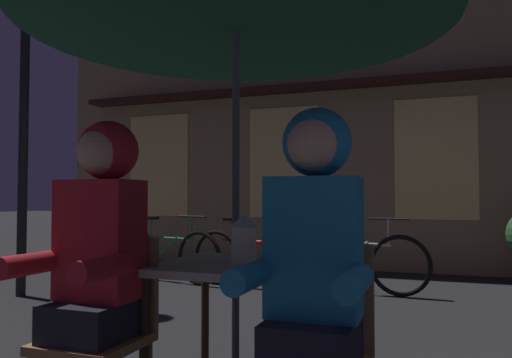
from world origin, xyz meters
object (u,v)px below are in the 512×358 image
Objects in this scene: chair_right at (317,347)px; street_lamp at (25,46)px; bicycle_third at (352,262)px; cafe_table at (236,284)px; bicycle_second at (251,259)px; lantern at (244,239)px; chair_left at (104,325)px; bicycle_nearest at (167,254)px; person_right_hooded at (313,253)px; person_left_hooded at (97,245)px.

chair_right is 0.22× the size of street_lamp.
chair_right reaches higher than bicycle_third.
bicycle_third is at bearing 89.21° from cafe_table.
street_lamp reaches higher than chair_right.
lantern is at bearing -70.35° from bicycle_second.
chair_right is at bearing -83.27° from bicycle_third.
bicycle_third reaches higher than cafe_table.
bicycle_nearest is (-1.78, 3.67, -0.14)m from chair_left.
bicycle_second is at bearing 29.69° from street_lamp.
chair_right is 3.71m from bicycle_third.
chair_left is 0.22× the size of street_lamp.
person_right_hooded reaches higher than bicycle_second.
chair_left is 1.00× the size of chair_right.
person_left_hooded is at bearing -146.54° from lantern.
lantern is 4.33m from street_lamp.
cafe_table is 0.62m from chair_left.
bicycle_third is at bearing 81.99° from person_left_hooded.
cafe_table is 0.53× the size of person_right_hooded.
chair_right is at bearing -31.83° from street_lamp.
bicycle_third is at bearing 96.73° from chair_right.
bicycle_nearest is (1.02, 1.33, -2.37)m from street_lamp.
chair_right is at bearing 90.00° from person_right_hooded.
chair_left is 0.53× the size of bicycle_nearest.
person_left_hooded is at bearing -138.43° from cafe_table.
person_left_hooded and person_right_hooded have the same top height.
cafe_table is at bearing 136.07° from lantern.
bicycle_second is at bearing -4.47° from bicycle_nearest.
cafe_table is 0.85× the size of chair_left.
person_left_hooded reaches higher than bicycle_nearest.
lantern is 0.17× the size of person_left_hooded.
chair_right is 4.95m from street_lamp.
person_left_hooded is 0.36× the size of street_lamp.
chair_right is 0.62× the size of person_left_hooded.
person_left_hooded is 0.85× the size of bicycle_nearest.
chair_right is 0.53× the size of bicycle_second.
bicycle_nearest is (-1.78, 3.72, -0.50)m from person_left_hooded.
person_right_hooded is 0.85× the size of bicycle_nearest.
cafe_table is 0.19× the size of street_lamp.
cafe_table is 0.45× the size of bicycle_second.
street_lamp reaches higher than chair_left.
chair_left is (-0.48, -0.37, -0.15)m from cafe_table.
chair_left is at bearing -80.14° from bicycle_second.
person_right_hooded is 0.85× the size of bicycle_second.
bicycle_second is at bearing 108.95° from cafe_table.
lantern is 0.73m from chair_left.
cafe_table is 0.67m from person_left_hooded.
bicycle_second is at bearing 99.71° from person_left_hooded.
person_left_hooded is at bearing -80.29° from bicycle_second.
street_lamp is at bearing 140.19° from chair_left.
chair_right is 0.52× the size of bicycle_third.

